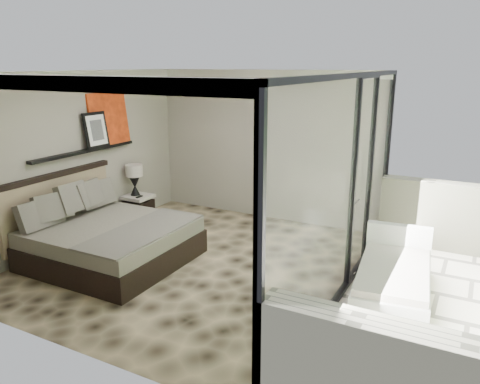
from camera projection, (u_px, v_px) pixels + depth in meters
The scene contains 13 objects.
floor at pixel (195, 262), 7.08m from camera, with size 5.00×5.00×0.00m, color black.
ceiling at pixel (189, 72), 6.34m from camera, with size 4.50×5.00×0.02m, color silver.
back_wall at pixel (265, 146), 8.83m from camera, with size 4.50×0.02×2.80m, color gray.
left_wall at pixel (79, 158), 7.72m from camera, with size 0.02×5.00×2.80m, color gray.
glass_wall at pixel (347, 191), 5.70m from camera, with size 0.08×5.00×2.80m, color white.
terrace_slab at pixel (467, 329), 5.41m from camera, with size 3.00×5.00×0.12m, color beige.
picture_ledge at pixel (85, 151), 7.75m from camera, with size 0.12×2.20×0.05m, color black.
bed at pixel (106, 238), 7.08m from camera, with size 2.18×2.11×1.21m.
nightstand at pixel (139, 209), 8.84m from camera, with size 0.48×0.48×0.48m, color black.
table_lamp at pixel (134, 176), 8.69m from camera, with size 0.32×0.32×0.58m.
abstract_canvas at pixel (109, 119), 8.16m from camera, with size 0.04×0.90×0.90m, color #AA0E0E.
framed_print at pixel (96, 130), 7.85m from camera, with size 0.03×0.50×0.60m, color black.
lounger at pixel (393, 278), 6.06m from camera, with size 1.08×1.86×0.70m.
Camera 1 is at (3.67, -5.47, 2.90)m, focal length 35.00 mm.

